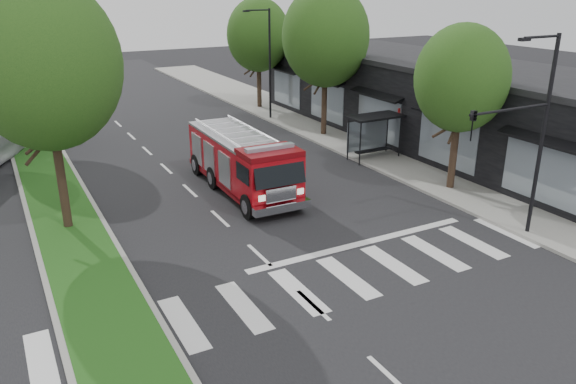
% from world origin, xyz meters
% --- Properties ---
extents(ground, '(140.00, 140.00, 0.00)m').
position_xyz_m(ground, '(0.00, 0.00, 0.00)').
color(ground, black).
rests_on(ground, ground).
extents(sidewalk_right, '(5.00, 80.00, 0.15)m').
position_xyz_m(sidewalk_right, '(12.50, 10.00, 0.07)').
color(sidewalk_right, gray).
rests_on(sidewalk_right, ground).
extents(median, '(3.00, 50.00, 0.15)m').
position_xyz_m(median, '(-6.00, 18.00, 0.08)').
color(median, gray).
rests_on(median, ground).
extents(storefront_row, '(8.00, 30.00, 5.00)m').
position_xyz_m(storefront_row, '(17.00, 10.00, 2.50)').
color(storefront_row, black).
rests_on(storefront_row, ground).
extents(bus_shelter, '(3.20, 1.60, 2.61)m').
position_xyz_m(bus_shelter, '(11.20, 8.15, 2.04)').
color(bus_shelter, black).
rests_on(bus_shelter, ground).
extents(tree_right_near, '(4.40, 4.40, 8.05)m').
position_xyz_m(tree_right_near, '(11.50, 2.00, 5.51)').
color(tree_right_near, black).
rests_on(tree_right_near, ground).
extents(tree_right_mid, '(5.60, 5.60, 9.72)m').
position_xyz_m(tree_right_mid, '(11.50, 14.00, 6.49)').
color(tree_right_mid, black).
rests_on(tree_right_mid, ground).
extents(tree_right_far, '(5.00, 5.00, 8.73)m').
position_xyz_m(tree_right_far, '(11.50, 24.00, 5.84)').
color(tree_right_far, black).
rests_on(tree_right_far, ground).
extents(tree_median_near, '(5.80, 5.80, 10.16)m').
position_xyz_m(tree_median_near, '(-6.00, 6.00, 6.81)').
color(tree_median_near, black).
rests_on(tree_median_near, ground).
extents(tree_median_far, '(5.60, 5.60, 9.72)m').
position_xyz_m(tree_median_far, '(-6.00, 20.00, 6.49)').
color(tree_median_far, black).
rests_on(tree_median_far, ground).
extents(streetlight_right_near, '(4.08, 0.22, 8.00)m').
position_xyz_m(streetlight_right_near, '(9.61, -3.50, 4.67)').
color(streetlight_right_near, black).
rests_on(streetlight_right_near, ground).
extents(streetlight_right_far, '(2.11, 0.20, 8.00)m').
position_xyz_m(streetlight_right_far, '(10.35, 20.00, 4.48)').
color(streetlight_right_far, black).
rests_on(streetlight_right_far, ground).
extents(fire_engine, '(2.83, 8.91, 3.08)m').
position_xyz_m(fire_engine, '(2.36, 6.83, 1.48)').
color(fire_engine, '#63050A').
rests_on(fire_engine, ground).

